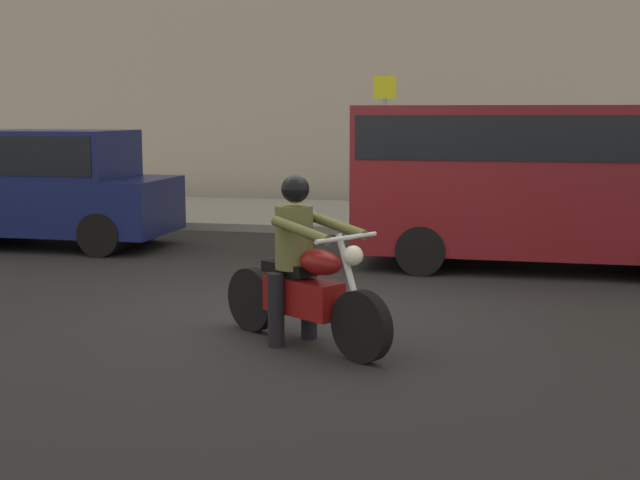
{
  "coord_description": "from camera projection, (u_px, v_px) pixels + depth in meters",
  "views": [
    {
      "loc": [
        2.01,
        -8.35,
        2.06
      ],
      "look_at": [
        0.27,
        -0.4,
        0.85
      ],
      "focal_mm": 47.97,
      "sensor_mm": 36.0,
      "label": 1
    }
  ],
  "objects": [
    {
      "name": "motorcycle_with_rider_olive",
      "position": [
        302.0,
        276.0,
        7.58
      ],
      "size": [
        1.76,
        1.24,
        1.52
      ],
      "color": "black",
      "rests_on": "ground_plane"
    },
    {
      "name": "parked_van_maroon",
      "position": [
        541.0,
        174.0,
        11.31
      ],
      "size": [
        4.83,
        1.96,
        2.16
      ],
      "color": "maroon",
      "rests_on": "ground_plane"
    },
    {
      "name": "sidewalk_slab",
      "position": [
        399.0,
        217.0,
        16.52
      ],
      "size": [
        40.0,
        4.4,
        0.14
      ],
      "primitive_type": "cube",
      "color": "gray",
      "rests_on": "ground_plane"
    },
    {
      "name": "pedestrian_bystander",
      "position": [
        476.0,
        163.0,
        15.85
      ],
      "size": [
        0.34,
        0.34,
        1.73
      ],
      "color": "black",
      "rests_on": "sidewalk_slab"
    },
    {
      "name": "street_sign_post",
      "position": [
        384.0,
        129.0,
        16.63
      ],
      "size": [
        0.44,
        0.08,
        2.67
      ],
      "color": "gray",
      "rests_on": "sidewalk_slab"
    },
    {
      "name": "ground_plane",
      "position": [
        302.0,
        315.0,
        8.8
      ],
      "size": [
        80.0,
        80.0,
        0.0
      ],
      "primitive_type": "plane",
      "color": "black"
    },
    {
      "name": "parked_hatchback_navy",
      "position": [
        55.0,
        187.0,
        13.22
      ],
      "size": [
        3.62,
        1.76,
        1.8
      ],
      "color": "#11194C",
      "rests_on": "ground_plane"
    }
  ]
}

